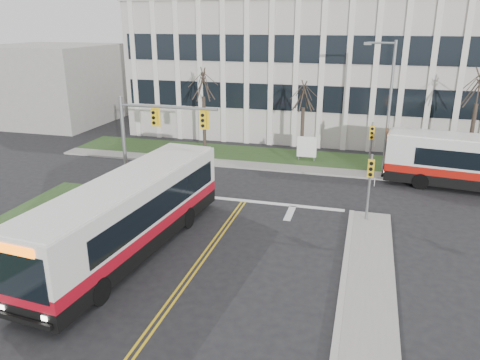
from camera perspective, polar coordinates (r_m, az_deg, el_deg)
name	(u,v)px	position (r m, az deg, el deg)	size (l,w,h in m)	color
ground	(198,265)	(21.43, -5.17, -10.29)	(120.00, 120.00, 0.00)	black
sidewalk_cross	(336,172)	(34.31, 11.68, 0.93)	(44.00, 1.60, 0.14)	#9E9B93
building_lawn	(339,162)	(36.99, 12.00, 2.20)	(44.00, 5.00, 0.12)	#27441D
office_building	(352,69)	(47.70, 13.52, 13.07)	(40.00, 16.00, 12.00)	#B5B0A7
building_annex	(52,84)	(54.80, -21.92, 10.83)	(12.00, 12.00, 8.00)	#9E9B93
mast_arm_signal	(148,131)	(28.24, -11.13, 5.93)	(6.11, 0.38, 6.20)	slate
signal_pole_near	(370,179)	(25.62, 15.56, 0.17)	(0.34, 0.39, 3.80)	slate
signal_pole_far	(371,141)	(33.80, 15.70, 4.63)	(0.34, 0.39, 3.80)	slate
streetlight	(387,101)	(34.09, 17.53, 9.21)	(2.15, 0.25, 9.20)	slate
directory_sign	(307,147)	(36.41, 8.14, 3.98)	(1.50, 0.12, 2.00)	slate
tree_left	(203,85)	(38.01, -4.50, 11.42)	(1.80, 1.80, 7.70)	#42352B
tree_mid	(304,97)	(36.40, 7.77, 9.97)	(1.80, 1.80, 6.82)	#42352B
tree_right	(479,90)	(36.47, 27.08, 9.76)	(1.80, 1.80, 8.25)	#42352B
bus_main	(129,216)	(22.42, -13.37, -4.33)	(2.89, 13.32, 3.55)	silver
newspaper_box_red	(22,229)	(26.08, -25.00, -5.41)	(0.50, 0.45, 0.95)	#B01627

